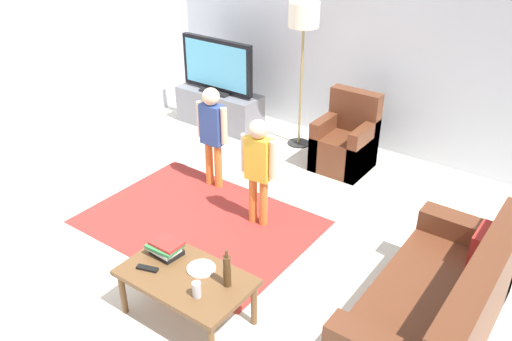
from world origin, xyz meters
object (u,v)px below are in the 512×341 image
Objects in this scene: child_near_tv at (212,129)px; soda_can at (197,290)px; floor_lamp at (304,23)px; tv_remote at (147,268)px; tv at (217,66)px; tv_stand at (220,109)px; book_stack at (166,248)px; armchair at (346,143)px; child_center at (258,163)px; coffee_table at (186,280)px; couch at (441,312)px; bottle at (227,271)px; plate at (201,269)px.

child_near_tv is 2.29m from soda_can.
soda_can is (1.17, -3.25, -1.06)m from floor_lamp.
tv_remote is (0.87, -1.82, -0.26)m from child_near_tv.
tv_stand is at bearing 90.00° from tv.
tv_remote is 1.42× the size of soda_can.
book_stack is (1.83, -2.88, 0.24)m from tv_stand.
tv_stand is 1.05× the size of child_near_tv.
floor_lamp is (1.18, 0.15, 1.30)m from tv_stand.
tv_stand is 1.94m from armchair.
tv_remote is (-0.09, -3.06, 0.13)m from armchair.
child_center is 6.53× the size of tv_remote.
tv_remote reaches higher than coffee_table.
tv_stand is 0.60m from tv.
couch reaches higher than book_stack.
tv is at bearing 127.29° from soda_can.
armchair is (-1.84, 2.05, 0.01)m from couch.
soda_can is at bearing -52.71° from tv.
soda_can reaches higher than coffee_table.
bottle is 2.61× the size of soda_can.
couch reaches higher than coffee_table.
book_stack reaches higher than coffee_table.
book_stack is 0.23m from tv_remote.
armchair is 3.07m from tv_remote.
plate is at bearing -85.19° from armchair.
book_stack is (0.65, -3.03, -1.06)m from floor_lamp.
tv_stand is 3.82× the size of bottle.
tv_remote is at bearing -144.00° from plate.
couch is at bearing 35.33° from soda_can.
book_stack is (-1.95, -0.79, 0.19)m from couch.
soda_can reaches higher than plate.
child_center is (-1.98, 0.49, 0.38)m from couch.
tv_stand is 3.66m from coffee_table.
armchair is 1.61m from child_center.
child_near_tv reaches higher than tv_stand.
soda_can is 0.30m from plate.
plate is (-0.17, 0.24, -0.05)m from soda_can.
plate is at bearing -52.54° from tv.
couch is at bearing 28.45° from coffee_table.
soda_can is (0.22, -0.12, 0.11)m from coffee_table.
tv_remote is (1.85, -3.10, 0.19)m from tv_stand.
child_near_tv reaches higher than plate.
coffee_table is 0.27m from soda_can.
child_center is 1.30m from book_stack.
tv is at bearing 138.77° from child_center.
tv reaches higher than book_stack.
child_center is 1.44m from bottle.
tv_stand is 1.67m from child_near_tv.
child_near_tv is (-2.80, 0.80, 0.40)m from couch.
couch reaches higher than tv_remote.
coffee_table is (2.13, -2.98, 0.13)m from tv_stand.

